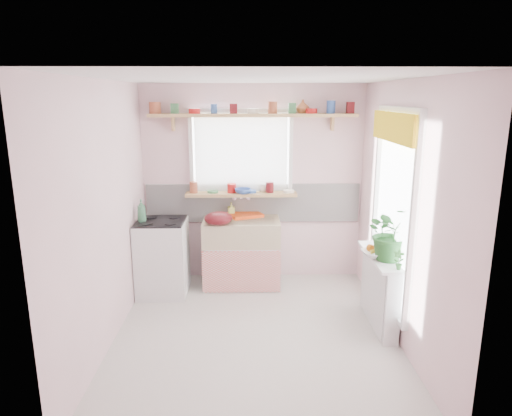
{
  "coord_description": "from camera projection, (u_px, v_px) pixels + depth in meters",
  "views": [
    {
      "loc": [
        -0.07,
        -4.16,
        2.35
      ],
      "look_at": [
        0.02,
        0.55,
        1.19
      ],
      "focal_mm": 32.0,
      "sensor_mm": 36.0,
      "label": 1
    }
  ],
  "objects": [
    {
      "name": "colander",
      "position": [
        218.0,
        218.0,
        5.44
      ],
      "size": [
        0.44,
        0.44,
        0.15
      ],
      "primitive_type": "ellipsoid",
      "rotation": [
        0.0,
        0.0,
        -0.4
      ],
      "color": "#510D14",
      "rests_on": "sink_unit"
    },
    {
      "name": "shelf_vase",
      "position": [
        303.0,
        106.0,
        5.57
      ],
      "size": [
        0.18,
        0.18,
        0.17
      ],
      "primitive_type": "imported",
      "rotation": [
        0.0,
        0.0,
        -0.16
      ],
      "color": "#B06036",
      "rests_on": "pine_shelf"
    },
    {
      "name": "sill_bowl",
      "position": [
        243.0,
        191.0,
        5.69
      ],
      "size": [
        0.25,
        0.25,
        0.06
      ],
      "primitive_type": "imported",
      "rotation": [
        0.0,
        0.0,
        0.25
      ],
      "color": "#375FB4",
      "rests_on": "windowsill"
    },
    {
      "name": "cooker",
      "position": [
        163.0,
        257.0,
        5.49
      ],
      "size": [
        0.58,
        0.58,
        0.93
      ],
      "color": "white",
      "rests_on": "ground"
    },
    {
      "name": "soap_bottle_sink",
      "position": [
        231.0,
        209.0,
        5.83
      ],
      "size": [
        0.09,
        0.09,
        0.18
      ],
      "primitive_type": "imported",
      "rotation": [
        0.0,
        0.0,
        0.17
      ],
      "color": "#D7D75F",
      "rests_on": "sink_unit"
    },
    {
      "name": "jade_plant",
      "position": [
        391.0,
        233.0,
        4.44
      ],
      "size": [
        0.56,
        0.5,
        0.55
      ],
      "primitive_type": "imported",
      "rotation": [
        0.0,
        0.0,
        0.16
      ],
      "color": "#245B24",
      "rests_on": "radiator_ledge"
    },
    {
      "name": "sink_unit",
      "position": [
        242.0,
        252.0,
        5.75
      ],
      "size": [
        0.95,
        0.65,
        1.11
      ],
      "color": "white",
      "rests_on": "ground"
    },
    {
      "name": "sill_cup",
      "position": [
        263.0,
        188.0,
        5.81
      ],
      "size": [
        0.12,
        0.12,
        0.09
      ],
      "primitive_type": "imported",
      "rotation": [
        0.0,
        0.0,
        0.04
      ],
      "color": "white",
      "rests_on": "windowsill"
    },
    {
      "name": "fruit_bowl",
      "position": [
        375.0,
        254.0,
        4.57
      ],
      "size": [
        0.33,
        0.33,
        0.07
      ],
      "primitive_type": "imported",
      "rotation": [
        0.0,
        0.0,
        0.27
      ],
      "color": "silver",
      "rests_on": "radiator_ledge"
    },
    {
      "name": "herb_pot",
      "position": [
        399.0,
        260.0,
        4.22
      ],
      "size": [
        0.12,
        0.1,
        0.19
      ],
      "primitive_type": "imported",
      "rotation": [
        0.0,
        0.0,
        -0.43
      ],
      "color": "#326F2C",
      "rests_on": "radiator_ledge"
    },
    {
      "name": "sill_crockery",
      "position": [
        237.0,
        188.0,
        5.75
      ],
      "size": [
        1.35,
        0.11,
        0.12
      ],
      "color": "#A55133",
      "rests_on": "windowsill"
    },
    {
      "name": "cooker_bottle",
      "position": [
        141.0,
        211.0,
        5.31
      ],
      "size": [
        0.11,
        0.11,
        0.27
      ],
      "primitive_type": "imported",
      "rotation": [
        0.0,
        0.0,
        0.09
      ],
      "color": "#3C7851",
      "rests_on": "cooker"
    },
    {
      "name": "room",
      "position": [
        313.0,
        185.0,
        5.12
      ],
      "size": [
        3.2,
        3.2,
        3.2
      ],
      "color": "beige",
      "rests_on": "ground"
    },
    {
      "name": "shelf_crockery",
      "position": [
        253.0,
        109.0,
        5.5
      ],
      "size": [
        2.47,
        0.11,
        0.12
      ],
      "color": "#A55133",
      "rests_on": "pine_shelf"
    },
    {
      "name": "fruit",
      "position": [
        376.0,
        248.0,
        4.56
      ],
      "size": [
        0.2,
        0.14,
        0.1
      ],
      "color": "orange",
      "rests_on": "fruit_bowl"
    },
    {
      "name": "dish_tray",
      "position": [
        245.0,
        215.0,
        5.83
      ],
      "size": [
        0.48,
        0.43,
        0.04
      ],
      "primitive_type": "cube",
      "rotation": [
        0.0,
        0.0,
        0.41
      ],
      "color": "#FB5016",
      "rests_on": "sink_unit"
    },
    {
      "name": "radiator_ledge",
      "position": [
        380.0,
        289.0,
        4.72
      ],
      "size": [
        0.22,
        0.95,
        0.78
      ],
      "color": "white",
      "rests_on": "ground"
    },
    {
      "name": "pine_shelf",
      "position": [
        253.0,
        115.0,
        5.52
      ],
      "size": [
        2.52,
        0.24,
        0.04
      ],
      "primitive_type": "cube",
      "color": "tan",
      "rests_on": "room"
    },
    {
      "name": "windowsill",
      "position": [
        241.0,
        194.0,
        5.76
      ],
      "size": [
        1.4,
        0.22,
        0.04
      ],
      "primitive_type": "cube",
      "color": "tan",
      "rests_on": "room"
    }
  ]
}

